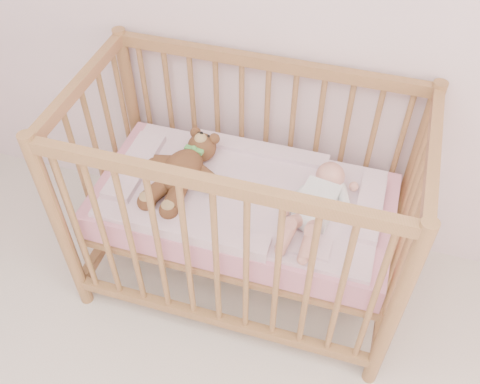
% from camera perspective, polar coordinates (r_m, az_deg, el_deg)
% --- Properties ---
extents(crib, '(1.36, 0.76, 1.00)m').
position_cam_1_polar(crib, '(2.22, 0.37, -1.23)').
color(crib, '#A76C46').
rests_on(crib, floor).
extents(mattress, '(1.22, 0.62, 0.13)m').
position_cam_1_polar(mattress, '(2.23, 0.37, -1.49)').
color(mattress, pink).
rests_on(mattress, crib).
extents(blanket, '(1.10, 0.58, 0.06)m').
position_cam_1_polar(blanket, '(2.18, 0.38, -0.17)').
color(blanket, '#E59DB5').
rests_on(blanket, mattress).
extents(baby, '(0.33, 0.55, 0.13)m').
position_cam_1_polar(baby, '(2.07, 8.22, -0.89)').
color(baby, white).
rests_on(baby, blanket).
extents(teddy_bear, '(0.42, 0.54, 0.14)m').
position_cam_1_polar(teddy_bear, '(2.17, -6.24, 2.43)').
color(teddy_bear, brown).
rests_on(teddy_bear, blanket).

